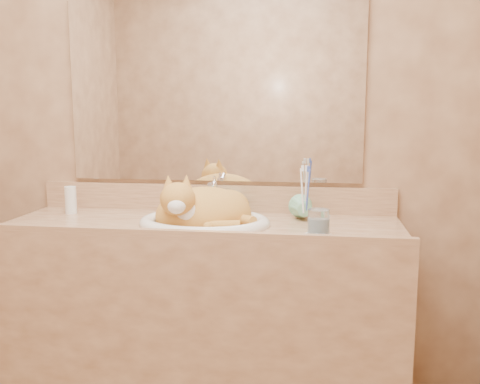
# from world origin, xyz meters

# --- Properties ---
(wall_back) EXTENTS (2.40, 0.02, 2.50)m
(wall_back) POSITION_xyz_m (0.00, 1.00, 1.25)
(wall_back) COLOR brown
(wall_back) RESTS_ON ground
(vanity_counter) EXTENTS (1.60, 0.55, 0.85)m
(vanity_counter) POSITION_xyz_m (0.00, 0.72, 0.42)
(vanity_counter) COLOR #8A5C3E
(vanity_counter) RESTS_ON floor
(mirror) EXTENTS (1.30, 0.02, 0.80)m
(mirror) POSITION_xyz_m (0.00, 0.99, 1.39)
(mirror) COLOR white
(mirror) RESTS_ON wall_back
(sink_basin) EXTENTS (0.55, 0.47, 0.16)m
(sink_basin) POSITION_xyz_m (0.02, 0.70, 0.93)
(sink_basin) COLOR white
(sink_basin) RESTS_ON vanity_counter
(faucet) EXTENTS (0.07, 0.12, 0.16)m
(faucet) POSITION_xyz_m (0.02, 0.90, 0.93)
(faucet) COLOR white
(faucet) RESTS_ON vanity_counter
(cat) EXTENTS (0.48, 0.43, 0.22)m
(cat) POSITION_xyz_m (-0.00, 0.72, 0.91)
(cat) COLOR #BA782A
(cat) RESTS_ON sink_basin
(soap_dispenser) EXTENTS (0.11, 0.11, 0.19)m
(soap_dispenser) POSITION_xyz_m (0.11, 0.85, 0.95)
(soap_dispenser) COLOR #75BC92
(soap_dispenser) RESTS_ON vanity_counter
(toothbrush_cup) EXTENTS (0.12, 0.12, 0.09)m
(toothbrush_cup) POSITION_xyz_m (0.41, 0.81, 0.90)
(toothbrush_cup) COLOR #75BC92
(toothbrush_cup) RESTS_ON vanity_counter
(toothbrushes) EXTENTS (0.04, 0.04, 0.24)m
(toothbrushes) POSITION_xyz_m (0.41, 0.81, 0.99)
(toothbrushes) COLOR white
(toothbrushes) RESTS_ON toothbrush_cup
(saucer) EXTENTS (0.10, 0.10, 0.01)m
(saucer) POSITION_xyz_m (0.47, 0.55, 0.85)
(saucer) COLOR white
(saucer) RESTS_ON vanity_counter
(water_glass) EXTENTS (0.08, 0.08, 0.09)m
(water_glass) POSITION_xyz_m (0.47, 0.55, 0.91)
(water_glass) COLOR silver
(water_glass) RESTS_ON saucer
(lotion_bottle) EXTENTS (0.05, 0.05, 0.12)m
(lotion_bottle) POSITION_xyz_m (-0.62, 0.85, 0.91)
(lotion_bottle) COLOR white
(lotion_bottle) RESTS_ON vanity_counter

